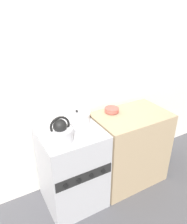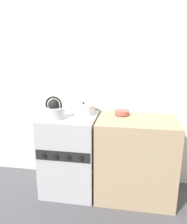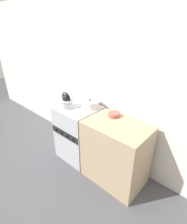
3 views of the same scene
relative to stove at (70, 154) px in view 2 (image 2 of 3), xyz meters
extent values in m
plane|color=#4C4C51|center=(0.00, -0.29, -0.46)|extent=(12.00, 12.00, 0.00)
cube|color=silver|center=(0.00, 0.36, 0.79)|extent=(7.00, 0.06, 2.50)
cube|color=#B2B2B7|center=(0.00, 0.00, 0.00)|extent=(0.61, 0.59, 0.91)
cube|color=black|center=(0.00, -0.29, 0.11)|extent=(0.58, 0.01, 0.11)
cylinder|color=black|center=(-0.20, -0.31, 0.11)|extent=(0.04, 0.02, 0.04)
cylinder|color=black|center=(-0.07, -0.31, 0.11)|extent=(0.04, 0.02, 0.04)
cylinder|color=black|center=(0.07, -0.31, 0.11)|extent=(0.04, 0.02, 0.04)
cylinder|color=black|center=(0.20, -0.31, 0.11)|extent=(0.04, 0.02, 0.04)
cube|color=tan|center=(0.75, -0.01, 0.00)|extent=(0.84, 0.56, 0.91)
cylinder|color=silver|center=(-0.14, -0.10, 0.52)|extent=(0.22, 0.22, 0.12)
sphere|color=black|center=(-0.14, -0.10, 0.61)|extent=(0.12, 0.12, 0.12)
torus|color=black|center=(-0.14, -0.10, 0.61)|extent=(0.19, 0.02, 0.19)
cone|color=silver|center=(-0.03, -0.10, 0.54)|extent=(0.11, 0.05, 0.09)
cylinder|color=silver|center=(0.14, 0.13, 0.51)|extent=(0.27, 0.27, 0.10)
cylinder|color=silver|center=(0.14, 0.13, 0.56)|extent=(0.28, 0.28, 0.01)
sphere|color=black|center=(0.14, 0.13, 0.58)|extent=(0.03, 0.03, 0.03)
cylinder|color=#B75147|center=(0.58, 0.14, 0.46)|extent=(0.07, 0.07, 0.01)
cylinder|color=#B75147|center=(0.58, 0.14, 0.49)|extent=(0.16, 0.16, 0.04)
camera|label=1|loc=(-0.69, -1.69, 1.56)|focal=35.00mm
camera|label=2|loc=(0.66, -2.27, 1.14)|focal=35.00mm
camera|label=3|loc=(1.80, -1.63, 1.60)|focal=28.00mm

